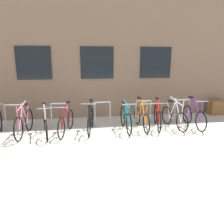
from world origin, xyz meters
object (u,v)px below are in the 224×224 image
at_px(planter_box, 217,107).
at_px(bicycle_orange, 141,118).
at_px(bicycle_silver, 45,123).
at_px(bicycle_red, 157,116).
at_px(bicycle_pink, 24,123).
at_px(bicycle_purple, 194,116).
at_px(bicycle_black, 91,120).
at_px(bicycle_maroon, 66,122).
at_px(bicycle_white, 174,117).
at_px(bicycle_teal, 126,119).

bearing_deg(planter_box, bicycle_orange, -159.58).
distance_m(bicycle_silver, bicycle_red, 3.78).
bearing_deg(planter_box, bicycle_pink, -168.64).
bearing_deg(planter_box, bicycle_silver, -167.16).
height_order(bicycle_silver, bicycle_red, bicycle_red).
xyz_separation_m(bicycle_red, bicycle_purple, (1.30, -0.13, -0.01)).
bearing_deg(bicycle_black, bicycle_red, 1.90).
bearing_deg(bicycle_purple, bicycle_maroon, -179.86).
height_order(bicycle_white, planter_box, bicycle_white).
height_order(bicycle_red, bicycle_purple, bicycle_purple).
xyz_separation_m(bicycle_teal, bicycle_orange, (0.58, 0.10, -0.01)).
bearing_deg(planter_box, bicycle_white, -150.49).
distance_m(bicycle_orange, planter_box, 4.05).
bearing_deg(bicycle_silver, bicycle_teal, 1.77).
bearing_deg(bicycle_teal, bicycle_white, 0.62).
bearing_deg(bicycle_pink, bicycle_teal, 0.39).
bearing_deg(bicycle_pink, planter_box, 11.36).
relative_size(bicycle_silver, bicycle_purple, 1.05).
bearing_deg(planter_box, bicycle_red, -156.34).
xyz_separation_m(bicycle_pink, planter_box, (7.65, 1.54, -0.10)).
relative_size(bicycle_silver, bicycle_maroon, 1.03).
distance_m(bicycle_silver, bicycle_orange, 3.21).
bearing_deg(bicycle_teal, bicycle_silver, -178.23).
xyz_separation_m(bicycle_purple, bicycle_maroon, (-4.43, -0.01, -0.01)).
bearing_deg(bicycle_white, bicycle_maroon, -179.12).
xyz_separation_m(bicycle_silver, bicycle_orange, (3.20, 0.18, 0.00)).
distance_m(bicycle_purple, planter_box, 2.47).
distance_m(bicycle_orange, bicycle_black, 1.76).
xyz_separation_m(bicycle_teal, bicycle_red, (1.16, 0.10, 0.01)).
relative_size(bicycle_red, planter_box, 2.45).
bearing_deg(bicycle_white, bicycle_teal, -179.38).
xyz_separation_m(bicycle_pink, bicycle_purple, (5.73, -0.00, -0.02)).
height_order(bicycle_red, bicycle_white, bicycle_white).
distance_m(bicycle_silver, bicycle_black, 1.44).
bearing_deg(bicycle_red, planter_box, 23.66).
xyz_separation_m(bicycle_orange, bicycle_purple, (1.87, -0.13, 0.01)).
bearing_deg(bicycle_white, planter_box, 29.51).
xyz_separation_m(bicycle_silver, bicycle_black, (1.44, 0.11, 0.02)).
bearing_deg(bicycle_orange, bicycle_black, -177.54).
height_order(bicycle_teal, bicycle_purple, bicycle_purple).
relative_size(bicycle_maroon, bicycle_white, 1.04).
bearing_deg(bicycle_orange, bicycle_white, -4.05).
relative_size(bicycle_red, bicycle_maroon, 1.02).
relative_size(bicycle_red, bicycle_purple, 1.04).
bearing_deg(bicycle_pink, bicycle_maroon, -0.70).
relative_size(bicycle_silver, bicycle_white, 1.07).
relative_size(bicycle_pink, bicycle_black, 1.01).
relative_size(bicycle_orange, bicycle_maroon, 1.01).
bearing_deg(bicycle_maroon, bicycle_red, 2.58).
xyz_separation_m(bicycle_black, bicycle_white, (2.92, -0.01, -0.02)).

